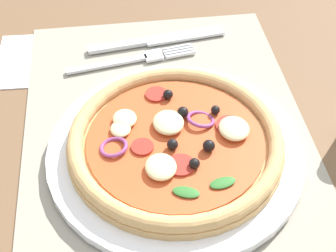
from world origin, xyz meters
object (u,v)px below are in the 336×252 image
(pizza, at_px, (176,141))
(napkin, at_px, (36,59))
(plate, at_px, (175,151))
(fork, at_px, (139,58))
(knife, at_px, (158,40))

(pizza, bearing_deg, napkin, -140.04)
(pizza, bearing_deg, plate, -23.54)
(plate, relative_size, napkin, 2.43)
(fork, relative_size, knife, 0.90)
(fork, relative_size, napkin, 1.51)
(pizza, xyz_separation_m, napkin, (-0.20, -0.17, -0.02))
(plate, bearing_deg, pizza, 156.46)
(pizza, height_order, fork, pizza)
(pizza, xyz_separation_m, knife, (-0.22, 0.01, -0.02))
(knife, relative_size, napkin, 1.68)
(pizza, height_order, napkin, pizza)
(plate, distance_m, napkin, 0.26)
(fork, bearing_deg, napkin, 161.44)
(plate, height_order, napkin, plate)
(knife, xyz_separation_m, napkin, (0.02, -0.17, -0.00))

